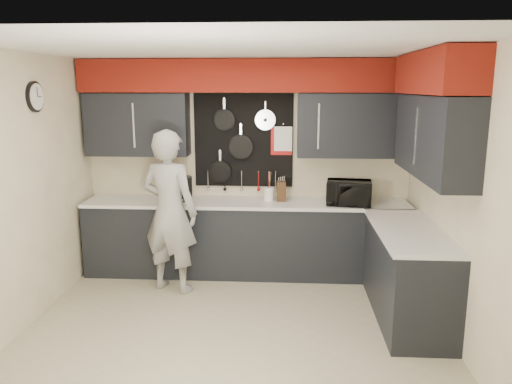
# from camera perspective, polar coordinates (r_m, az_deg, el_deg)

# --- Properties ---
(ground) EXTENTS (4.00, 4.00, 0.00)m
(ground) POSITION_cam_1_polar(r_m,az_deg,el_deg) (4.99, -2.49, -15.21)
(ground) COLOR tan
(ground) RESTS_ON ground
(back_wall_assembly) EXTENTS (4.00, 0.36, 2.60)m
(back_wall_assembly) POSITION_cam_1_polar(r_m,az_deg,el_deg) (6.04, -0.99, 9.42)
(back_wall_assembly) COLOR beige
(back_wall_assembly) RESTS_ON ground
(right_wall_assembly) EXTENTS (0.36, 3.50, 2.60)m
(right_wall_assembly) POSITION_cam_1_polar(r_m,az_deg,el_deg) (4.89, 19.99, 7.32)
(right_wall_assembly) COLOR beige
(right_wall_assembly) RESTS_ON ground
(left_wall_assembly) EXTENTS (0.05, 3.50, 2.60)m
(left_wall_assembly) POSITION_cam_1_polar(r_m,az_deg,el_deg) (5.16, -25.23, 0.27)
(left_wall_assembly) COLOR beige
(left_wall_assembly) RESTS_ON ground
(base_cabinets) EXTENTS (3.95, 2.20, 0.92)m
(base_cabinets) POSITION_cam_1_polar(r_m,az_deg,el_deg) (5.83, 3.45, -6.24)
(base_cabinets) COLOR black
(base_cabinets) RESTS_ON ground
(microwave) EXTENTS (0.55, 0.41, 0.28)m
(microwave) POSITION_cam_1_polar(r_m,az_deg,el_deg) (5.93, 10.54, -0.08)
(microwave) COLOR black
(microwave) RESTS_ON base_cabinets
(knife_block) EXTENTS (0.11, 0.11, 0.24)m
(knife_block) POSITION_cam_1_polar(r_m,az_deg,el_deg) (6.02, 2.91, 0.09)
(knife_block) COLOR #361F11
(knife_block) RESTS_ON base_cabinets
(utensil_crock) EXTENTS (0.13, 0.13, 0.16)m
(utensil_crock) POSITION_cam_1_polar(r_m,az_deg,el_deg) (6.06, 1.48, -0.21)
(utensil_crock) COLOR white
(utensil_crock) RESTS_ON base_cabinets
(coffee_maker) EXTENTS (0.21, 0.23, 0.30)m
(coffee_maker) POSITION_cam_1_polar(r_m,az_deg,el_deg) (6.10, -8.18, 0.46)
(coffee_maker) COLOR black
(coffee_maker) RESTS_ON base_cabinets
(person) EXTENTS (0.78, 0.63, 1.83)m
(person) POSITION_cam_1_polar(r_m,az_deg,el_deg) (5.62, -9.83, -2.23)
(person) COLOR #989896
(person) RESTS_ON ground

